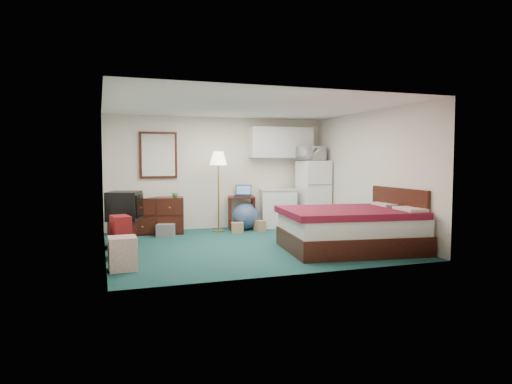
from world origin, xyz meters
name	(u,v)px	position (x,y,z in m)	size (l,w,h in m)	color
floor	(250,245)	(0.00, 0.00, 0.00)	(5.00, 4.50, 0.01)	#1B413E
ceiling	(250,106)	(0.00, 0.00, 2.50)	(5.00, 4.50, 0.01)	silver
walls	(250,176)	(0.00, 0.00, 1.25)	(5.01, 4.51, 2.50)	silver
mirror	(158,155)	(-1.35, 2.22, 1.65)	(0.80, 0.06, 1.00)	white
upper_cabinets	(281,143)	(1.45, 2.08, 1.95)	(1.50, 0.35, 0.70)	white
headboard	(399,216)	(2.46, -1.00, 0.55)	(0.06, 1.56, 1.00)	black
dresser	(156,216)	(-1.45, 1.86, 0.38)	(1.12, 0.51, 0.76)	black
floor_lamp	(218,192)	(-0.14, 1.74, 0.86)	(0.37, 0.37, 1.73)	#BF8C37
desk	(241,213)	(0.44, 1.93, 0.37)	(0.58, 0.58, 0.73)	black
exercise_ball	(245,216)	(0.48, 1.77, 0.30)	(0.60, 0.60, 0.60)	#384E7E
kitchen_counter	(278,209)	(1.32, 1.91, 0.43)	(0.78, 0.60, 0.86)	white
fridge	(313,194)	(2.13, 1.74, 0.76)	(0.63, 0.63, 1.53)	white
bed	(350,230)	(1.48, -1.00, 0.35)	(2.19, 1.71, 0.70)	maroon
tv_stand	(122,233)	(-2.21, 0.56, 0.24)	(0.49, 0.53, 0.49)	black
suitcase	(121,237)	(-2.27, -0.40, 0.34)	(0.26, 0.41, 0.67)	maroon
retail_box	(123,253)	(-2.28, -1.23, 0.24)	(0.38, 0.38, 0.47)	white
file_bin	(166,230)	(-1.32, 1.44, 0.12)	(0.36, 0.27, 0.25)	gray
cardboard_box_a	(237,227)	(0.20, 1.46, 0.11)	(0.25, 0.21, 0.21)	brown
cardboard_box_b	(260,226)	(0.71, 1.47, 0.11)	(0.19, 0.23, 0.23)	brown
laptop	(243,191)	(0.47, 1.93, 0.86)	(0.35, 0.29, 0.24)	black
crt_tv	(124,206)	(-2.16, 0.54, 0.74)	(0.54, 0.59, 0.50)	black
microwave	(311,152)	(2.04, 1.71, 1.73)	(0.59, 0.33, 0.40)	white
book_a	(143,193)	(-1.71, 1.85, 0.87)	(0.15, 0.02, 0.21)	brown
book_b	(150,192)	(-1.56, 1.99, 0.87)	(0.16, 0.02, 0.21)	brown
mug	(175,195)	(-1.08, 1.69, 0.82)	(0.12, 0.10, 0.12)	#3E7935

